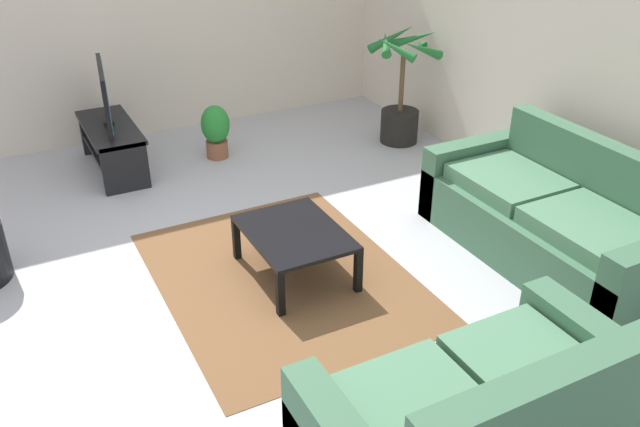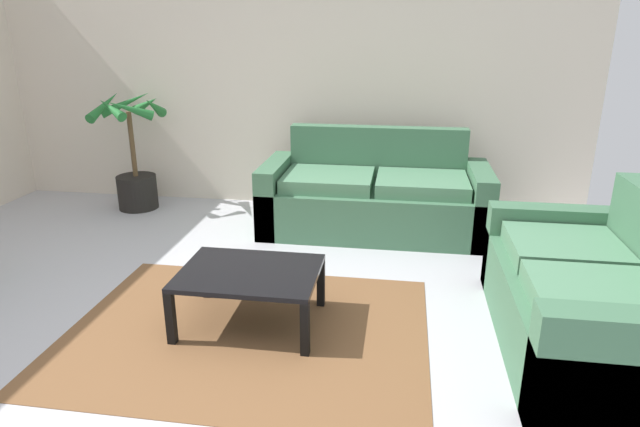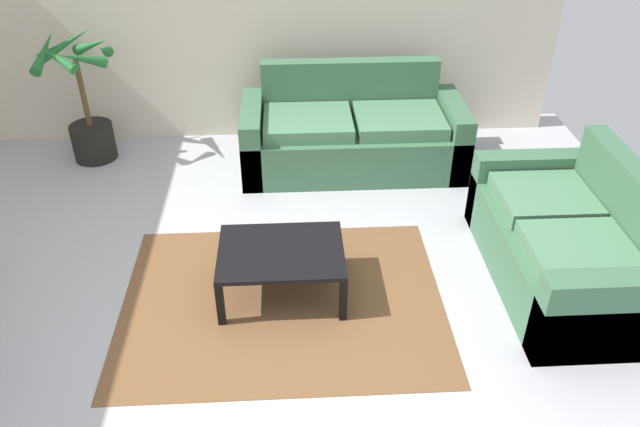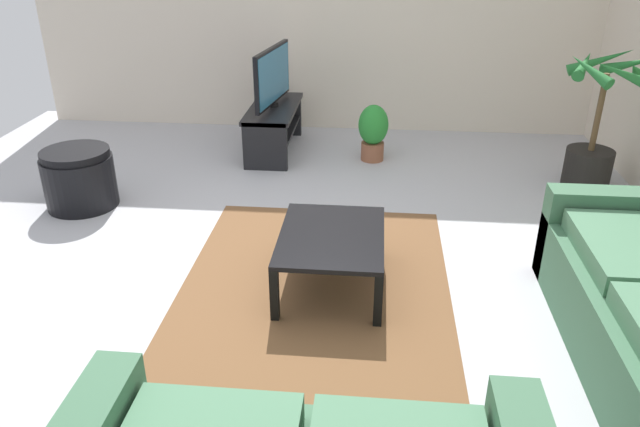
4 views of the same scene
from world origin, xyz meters
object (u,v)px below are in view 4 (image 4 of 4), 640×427
couch_loveseat (542,287)px  coffee_table (324,283)px  potted_palm (111,145)px  couch_main (363,178)px

couch_loveseat → coffee_table: size_ratio=1.45×
potted_palm → coffee_table: bearing=-44.0°
couch_loveseat → potted_palm: size_ratio=1.24×
couch_main → couch_loveseat: bearing=-57.8°
couch_main → potted_palm: bearing=174.2°
couch_loveseat → potted_palm: (-3.83, 2.14, 0.27)m
coffee_table → couch_main: bearing=77.0°
couch_loveseat → couch_main: bearing=122.2°
coffee_table → potted_palm: (-2.22, 2.14, 0.23)m
coffee_table → potted_palm: 3.10m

